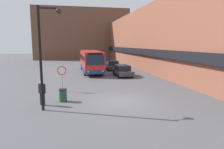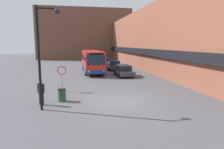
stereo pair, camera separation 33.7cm
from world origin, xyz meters
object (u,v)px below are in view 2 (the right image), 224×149
at_px(parked_car_front, 123,71).
at_px(stop_sign, 62,73).
at_px(city_bus, 92,61).
at_px(parked_car_back, 107,62).
at_px(street_lamp, 43,47).
at_px(parked_car_middle, 114,65).
at_px(pedestrian, 41,90).
at_px(trash_bin, 62,95).

relative_size(parked_car_front, stop_sign, 2.00).
relative_size(city_bus, parked_car_back, 2.58).
bearing_deg(street_lamp, stop_sign, 81.20).
relative_size(parked_car_middle, pedestrian, 2.44).
xyz_separation_m(parked_car_front, trash_bin, (-7.34, -10.63, -0.24)).
xyz_separation_m(city_bus, pedestrian, (-5.00, -15.92, -0.68)).
bearing_deg(parked_car_middle, pedestrian, -115.83).
bearing_deg(pedestrian, street_lamp, -28.08).
xyz_separation_m(parked_car_middle, stop_sign, (-7.48, -14.14, 0.90)).
distance_m(stop_sign, street_lamp, 5.50).
distance_m(city_bus, stop_sign, 12.69).
xyz_separation_m(parked_car_back, pedestrian, (-8.69, -24.47, 0.31)).
distance_m(city_bus, parked_car_middle, 4.33).
relative_size(city_bus, stop_sign, 4.86).
bearing_deg(stop_sign, pedestrian, -107.57).
distance_m(parked_car_middle, parked_car_back, 6.52).
bearing_deg(stop_sign, parked_car_middle, 62.11).
xyz_separation_m(pedestrian, trash_bin, (1.35, 0.66, -0.57)).
xyz_separation_m(city_bus, street_lamp, (-4.55, -17.02, 2.27)).
relative_size(parked_car_middle, parked_car_back, 0.99).
distance_m(parked_car_front, parked_car_middle, 6.66).
xyz_separation_m(stop_sign, pedestrian, (-1.21, -3.82, -0.60)).
relative_size(pedestrian, trash_bin, 1.83).
distance_m(parked_car_front, trash_bin, 12.92).
relative_size(parked_car_middle, stop_sign, 1.87).
bearing_deg(street_lamp, parked_car_middle, 66.60).
relative_size(parked_car_back, trash_bin, 4.51).
xyz_separation_m(parked_car_front, street_lamp, (-8.24, -12.39, 3.28)).
bearing_deg(city_bus, trash_bin, -103.45).
distance_m(parked_car_middle, stop_sign, 16.02).
bearing_deg(parked_car_front, pedestrian, -127.59).
bearing_deg(trash_bin, parked_car_front, 55.36).
bearing_deg(city_bus, street_lamp, -104.96).
bearing_deg(trash_bin, street_lamp, -117.09).
height_order(stop_sign, pedestrian, stop_sign).
height_order(parked_car_front, pedestrian, pedestrian).
xyz_separation_m(parked_car_back, stop_sign, (-7.48, -20.66, 0.91)).
bearing_deg(street_lamp, parked_car_front, 56.36).
height_order(parked_car_front, street_lamp, street_lamp).
relative_size(parked_car_middle, street_lamp, 0.66).
height_order(parked_car_back, pedestrian, pedestrian).
height_order(parked_car_front, trash_bin, parked_car_front).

